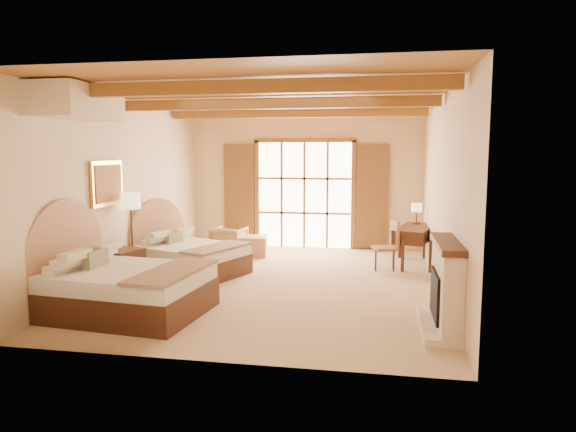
% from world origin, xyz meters
% --- Properties ---
extents(floor, '(7.00, 7.00, 0.00)m').
position_xyz_m(floor, '(0.00, 0.00, 0.00)').
color(floor, '#C9AD87').
rests_on(floor, ground).
extents(wall_back, '(5.50, 0.00, 5.50)m').
position_xyz_m(wall_back, '(0.00, 3.50, 1.60)').
color(wall_back, beige).
rests_on(wall_back, ground).
extents(wall_left, '(0.00, 7.00, 7.00)m').
position_xyz_m(wall_left, '(-2.75, 0.00, 1.60)').
color(wall_left, beige).
rests_on(wall_left, ground).
extents(wall_right, '(0.00, 7.00, 7.00)m').
position_xyz_m(wall_right, '(2.75, 0.00, 1.60)').
color(wall_right, beige).
rests_on(wall_right, ground).
extents(ceiling, '(7.00, 7.00, 0.00)m').
position_xyz_m(ceiling, '(0.00, 0.00, 3.20)').
color(ceiling, '#B8763B').
rests_on(ceiling, ground).
extents(ceiling_beams, '(5.39, 4.60, 0.18)m').
position_xyz_m(ceiling_beams, '(0.00, 0.00, 3.08)').
color(ceiling_beams, olive).
rests_on(ceiling_beams, ceiling).
extents(french_doors, '(3.95, 0.08, 2.60)m').
position_xyz_m(french_doors, '(0.00, 3.44, 1.25)').
color(french_doors, white).
rests_on(french_doors, ground).
extents(fireplace, '(0.46, 1.40, 1.16)m').
position_xyz_m(fireplace, '(2.60, -2.00, 0.51)').
color(fireplace, beige).
rests_on(fireplace, ground).
extents(painting, '(0.06, 0.95, 0.75)m').
position_xyz_m(painting, '(-2.70, -0.75, 1.75)').
color(painting, gold).
rests_on(painting, wall_left).
extents(canopy_valance, '(0.70, 1.40, 0.45)m').
position_xyz_m(canopy_valance, '(-2.40, -2.00, 2.95)').
color(canopy_valance, beige).
rests_on(canopy_valance, ceiling).
extents(bed_near, '(2.27, 1.80, 1.40)m').
position_xyz_m(bed_near, '(-1.87, -2.09, 0.42)').
color(bed_near, '#422517').
rests_on(bed_near, floor).
extents(bed_far, '(2.30, 1.95, 1.21)m').
position_xyz_m(bed_far, '(-1.81, 0.34, 0.36)').
color(bed_far, '#422517').
rests_on(bed_far, floor).
extents(nightstand, '(0.70, 0.70, 0.67)m').
position_xyz_m(nightstand, '(-2.43, -0.87, 0.34)').
color(nightstand, '#422517').
rests_on(nightstand, floor).
extents(floor_lamp, '(0.33, 0.33, 1.57)m').
position_xyz_m(floor_lamp, '(-2.50, -0.36, 1.33)').
color(floor_lamp, '#3B2E18').
rests_on(floor_lamp, floor).
extents(armchair, '(0.75, 0.77, 0.63)m').
position_xyz_m(armchair, '(-1.51, 2.19, 0.32)').
color(armchair, '#A4884B').
rests_on(armchair, floor).
extents(ottoman, '(0.68, 0.68, 0.43)m').
position_xyz_m(ottoman, '(-0.97, 2.24, 0.21)').
color(ottoman, '#AD7B55').
rests_on(ottoman, floor).
extents(desk, '(0.98, 1.55, 0.78)m').
position_xyz_m(desk, '(2.48, 1.90, 0.42)').
color(desk, '#422517').
rests_on(desk, floor).
extents(desk_chair, '(0.54, 0.53, 0.96)m').
position_xyz_m(desk_chair, '(1.91, 1.34, 0.30)').
color(desk_chair, '#985B38').
rests_on(desk_chair, floor).
extents(desk_lamp, '(0.22, 0.22, 0.43)m').
position_xyz_m(desk_lamp, '(2.53, 2.32, 1.10)').
color(desk_lamp, '#3B2E18').
rests_on(desk_lamp, desk).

